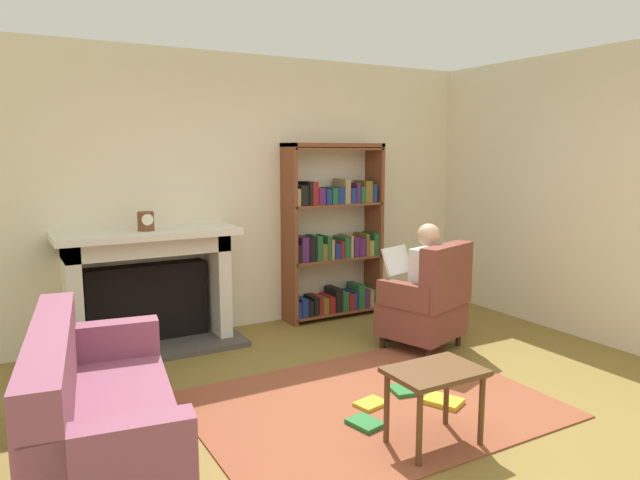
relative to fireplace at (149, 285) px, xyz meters
The scene contains 12 objects.
ground 2.59m from the fireplace, 65.62° to the right, with size 14.00×14.00×0.00m, color olive.
back_wall 1.32m from the fireplace, 13.41° to the left, with size 5.60×0.10×2.70m, color beige.
side_wall_right 3.92m from the fireplace, 15.89° to the right, with size 0.10×5.20×2.70m, color beige.
area_rug 2.33m from the fireplace, 62.47° to the right, with size 2.40×1.80×0.01m, color brown.
fireplace is the anchor object (origin of this frame).
mantel_clock 0.60m from the fireplace, 102.58° to the right, with size 0.14×0.14×0.17m.
bookshelf 1.98m from the fireplace, ahead, with size 1.09×0.32×1.85m.
armchair_reading 2.51m from the fireplace, 30.43° to the right, with size 0.80×0.79×0.97m.
seated_reader 2.42m from the fireplace, 28.60° to the right, with size 0.48×0.59×1.14m.
sofa_floral 2.13m from the fireplace, 110.91° to the right, with size 0.96×1.79×0.85m.
side_table 2.85m from the fireplace, 68.15° to the right, with size 0.56×0.39×0.48m.
scattered_books 2.53m from the fireplace, 60.52° to the right, with size 0.91×0.56×0.03m.
Camera 1 is at (-2.21, -2.85, 1.77)m, focal length 32.40 mm.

